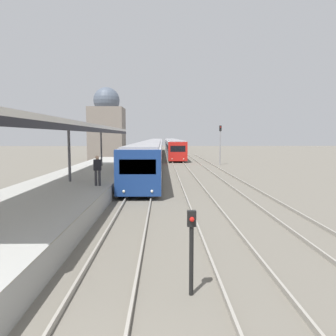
% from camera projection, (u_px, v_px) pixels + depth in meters
% --- Properties ---
extents(platform_canopy, '(4.00, 25.88, 3.38)m').
position_uv_depth(platform_canopy, '(69.00, 127.00, 19.46)').
color(platform_canopy, beige).
rests_on(platform_canopy, station_platform).
extents(person_on_platform, '(0.40, 0.22, 1.66)m').
position_uv_depth(person_on_platform, '(98.00, 169.00, 17.96)').
color(person_on_platform, '#2D2D33').
rests_on(person_on_platform, station_platform).
extents(train_near, '(2.64, 67.87, 3.00)m').
position_uv_depth(train_near, '(154.00, 149.00, 51.93)').
color(train_near, navy).
rests_on(train_near, ground_plane).
extents(train_far, '(2.63, 50.05, 2.99)m').
position_uv_depth(train_far, '(172.00, 146.00, 68.98)').
color(train_far, red).
rests_on(train_far, ground_plane).
extents(signal_post_near, '(0.20, 0.22, 1.97)m').
position_uv_depth(signal_post_near, '(191.00, 243.00, 7.39)').
color(signal_post_near, black).
rests_on(signal_post_near, ground_plane).
extents(signal_mast_far, '(0.28, 0.29, 4.97)m').
position_uv_depth(signal_mast_far, '(220.00, 140.00, 41.32)').
color(signal_mast_far, gray).
rests_on(signal_mast_far, ground_plane).
extents(distant_domed_building, '(5.15, 5.15, 11.02)m').
position_uv_depth(distant_domed_building, '(107.00, 126.00, 50.05)').
color(distant_domed_building, slate).
rests_on(distant_domed_building, ground_plane).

